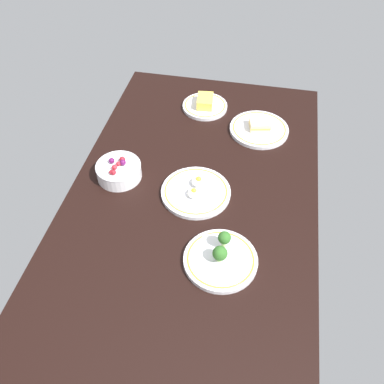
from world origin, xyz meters
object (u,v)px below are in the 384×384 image
at_px(bowl_berries, 119,170).
at_px(plate_sandwich, 259,129).
at_px(plate_cheese, 205,105).
at_px(plate_broccoli, 221,258).
at_px(plate_eggs, 196,191).

bearing_deg(bowl_berries, plate_sandwich, 127.63).
bearing_deg(plate_sandwich, bowl_berries, -52.37).
distance_m(plate_cheese, bowl_berries, 0.50).
bearing_deg(plate_cheese, plate_broccoli, 13.63).
relative_size(bowl_berries, plate_sandwich, 0.68).
bearing_deg(plate_sandwich, plate_broccoli, -5.05).
bearing_deg(plate_cheese, plate_sandwich, 65.09).
bearing_deg(plate_eggs, plate_cheese, -173.33).
bearing_deg(bowl_berries, plate_cheese, 154.40).
xyz_separation_m(plate_eggs, bowl_berries, (-0.03, -0.27, 0.02)).
height_order(plate_eggs, bowl_berries, bowl_berries).
height_order(plate_eggs, plate_broccoli, plate_broccoli).
height_order(plate_eggs, plate_sandwich, plate_eggs).
distance_m(plate_broccoli, plate_cheese, 0.74).
relative_size(plate_cheese, bowl_berries, 1.19).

